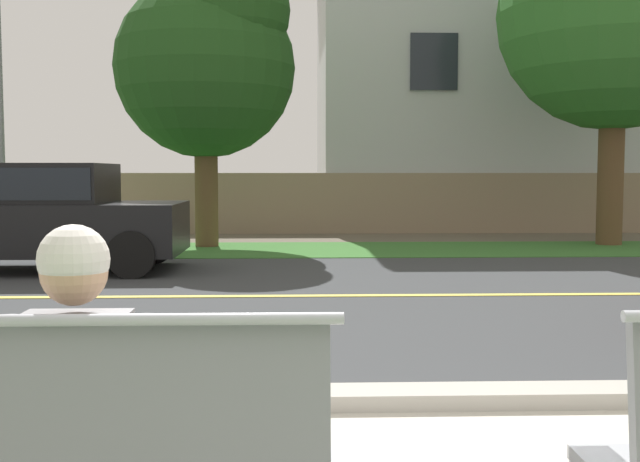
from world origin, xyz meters
name	(u,v)px	position (x,y,z in m)	size (l,w,h in m)	color
ground_plane	(335,278)	(0.00, 8.00, 0.00)	(140.00, 140.00, 0.00)	#665B4C
curb_edge	(386,398)	(0.00, 2.35, 0.06)	(44.00, 0.30, 0.11)	#ADA89E
street_asphalt	(342,296)	(0.00, 6.50, 0.00)	(52.00, 8.00, 0.01)	#383A3D
road_centre_line	(342,296)	(0.00, 6.50, 0.01)	(48.00, 0.14, 0.01)	#E0CC4C
far_verge_grass	(324,250)	(0.00, 11.77, 0.01)	(48.00, 2.80, 0.02)	#38702D
seated_person_grey	(85,396)	(-1.25, 0.34, 0.68)	(0.52, 0.68, 1.25)	#333D56
car_black_near	(30,212)	(-4.31, 8.90, 0.85)	(4.30, 1.86, 1.54)	black
streetlamp	(0,16)	(-5.63, 11.57, 4.13)	(0.24, 2.10, 7.23)	gray
shade_tree_left	(210,54)	(-2.09, 12.37, 3.60)	(3.37, 3.37, 5.55)	brown
garden_wall	(392,203)	(1.75, 15.67, 0.70)	(13.00, 0.36, 1.40)	gray
house_across_street	(486,80)	(4.73, 18.86, 3.94)	(9.78, 6.91, 7.79)	#B7BCC1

